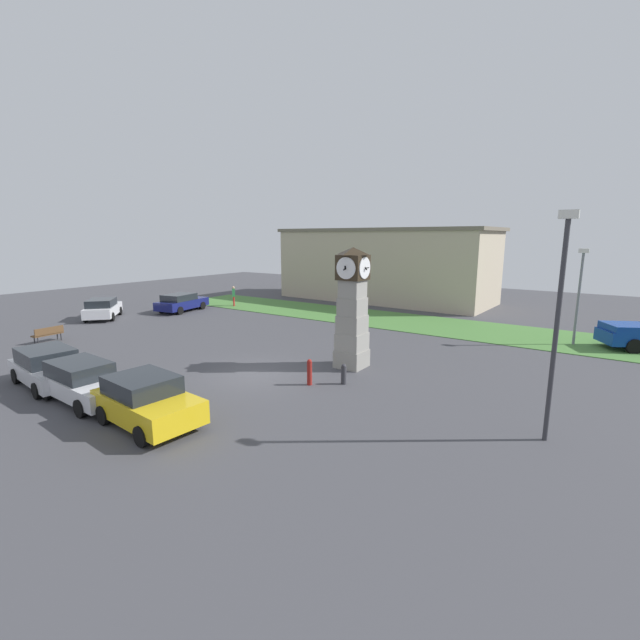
{
  "coord_description": "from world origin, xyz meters",
  "views": [
    {
      "loc": [
        12.77,
        -13.45,
        6.05
      ],
      "look_at": [
        1.19,
        3.36,
        2.06
      ],
      "focal_mm": 24.0,
      "sensor_mm": 36.0,
      "label": 1
    }
  ],
  "objects_px": {
    "car_far_lot": "(181,302)",
    "street_lamp_near_road": "(558,314)",
    "car_by_building": "(147,401)",
    "bollard_mid_row": "(310,372)",
    "car_navy_sedan": "(49,367)",
    "bollard_near_tower": "(344,374)",
    "clock_tower": "(352,310)",
    "car_near_tower": "(84,381)",
    "pedestrian_near_bench": "(234,295)",
    "street_lamp_far_side": "(579,289)",
    "car_silver_hatch": "(103,308)",
    "bench": "(48,333)"
  },
  "relations": [
    {
      "from": "bollard_near_tower",
      "to": "car_navy_sedan",
      "type": "height_order",
      "value": "car_navy_sedan"
    },
    {
      "from": "bollard_mid_row",
      "to": "bench",
      "type": "distance_m",
      "value": 17.08
    },
    {
      "from": "street_lamp_near_road",
      "to": "car_near_tower",
      "type": "bearing_deg",
      "value": -156.91
    },
    {
      "from": "car_far_lot",
      "to": "car_silver_hatch",
      "type": "bearing_deg",
      "value": -112.0
    },
    {
      "from": "bollard_mid_row",
      "to": "car_near_tower",
      "type": "height_order",
      "value": "car_near_tower"
    },
    {
      "from": "street_lamp_far_side",
      "to": "car_near_tower",
      "type": "bearing_deg",
      "value": -125.52
    },
    {
      "from": "car_by_building",
      "to": "bollard_near_tower",
      "type": "bearing_deg",
      "value": 64.99
    },
    {
      "from": "car_navy_sedan",
      "to": "street_lamp_near_road",
      "type": "height_order",
      "value": "street_lamp_near_road"
    },
    {
      "from": "bollard_near_tower",
      "to": "car_near_tower",
      "type": "bearing_deg",
      "value": -134.85
    },
    {
      "from": "bollard_mid_row",
      "to": "car_silver_hatch",
      "type": "height_order",
      "value": "car_silver_hatch"
    },
    {
      "from": "clock_tower",
      "to": "car_far_lot",
      "type": "relative_size",
      "value": 1.17
    },
    {
      "from": "bollard_near_tower",
      "to": "street_lamp_far_side",
      "type": "distance_m",
      "value": 15.21
    },
    {
      "from": "clock_tower",
      "to": "car_navy_sedan",
      "type": "relative_size",
      "value": 1.25
    },
    {
      "from": "car_far_lot",
      "to": "street_lamp_near_road",
      "type": "height_order",
      "value": "street_lamp_near_road"
    },
    {
      "from": "car_navy_sedan",
      "to": "car_near_tower",
      "type": "bearing_deg",
      "value": -2.05
    },
    {
      "from": "clock_tower",
      "to": "street_lamp_far_side",
      "type": "xyz_separation_m",
      "value": [
        8.28,
        10.77,
        0.45
      ]
    },
    {
      "from": "bollard_near_tower",
      "to": "car_by_building",
      "type": "distance_m",
      "value": 7.69
    },
    {
      "from": "car_navy_sedan",
      "to": "car_silver_hatch",
      "type": "distance_m",
      "value": 15.45
    },
    {
      "from": "car_navy_sedan",
      "to": "car_near_tower",
      "type": "xyz_separation_m",
      "value": [
        2.99,
        -0.11,
        -0.01
      ]
    },
    {
      "from": "car_navy_sedan",
      "to": "pedestrian_near_bench",
      "type": "bearing_deg",
      "value": 114.53
    },
    {
      "from": "car_navy_sedan",
      "to": "car_far_lot",
      "type": "distance_m",
      "value": 17.81
    },
    {
      "from": "bollard_near_tower",
      "to": "car_silver_hatch",
      "type": "height_order",
      "value": "car_silver_hatch"
    },
    {
      "from": "street_lamp_far_side",
      "to": "car_far_lot",
      "type": "bearing_deg",
      "value": -168.84
    },
    {
      "from": "bollard_near_tower",
      "to": "street_lamp_far_side",
      "type": "relative_size",
      "value": 0.16
    },
    {
      "from": "bollard_mid_row",
      "to": "car_navy_sedan",
      "type": "relative_size",
      "value": 0.25
    },
    {
      "from": "car_near_tower",
      "to": "car_far_lot",
      "type": "xyz_separation_m",
      "value": [
        -13.26,
        14.67,
        0.0
      ]
    },
    {
      "from": "car_silver_hatch",
      "to": "car_near_tower",
      "type": "bearing_deg",
      "value": -30.91
    },
    {
      "from": "bollard_mid_row",
      "to": "car_silver_hatch",
      "type": "distance_m",
      "value": 21.59
    },
    {
      "from": "car_navy_sedan",
      "to": "pedestrian_near_bench",
      "type": "xyz_separation_m",
      "value": [
        -8.6,
        18.84,
        0.26
      ]
    },
    {
      "from": "bollard_mid_row",
      "to": "street_lamp_far_side",
      "type": "bearing_deg",
      "value": 58.79
    },
    {
      "from": "car_near_tower",
      "to": "street_lamp_near_road",
      "type": "height_order",
      "value": "street_lamp_near_road"
    },
    {
      "from": "car_far_lot",
      "to": "street_lamp_near_road",
      "type": "xyz_separation_m",
      "value": [
        27.93,
        -8.41,
        3.13
      ]
    },
    {
      "from": "car_far_lot",
      "to": "pedestrian_near_bench",
      "type": "bearing_deg",
      "value": 68.78
    },
    {
      "from": "car_silver_hatch",
      "to": "car_far_lot",
      "type": "bearing_deg",
      "value": 68.0
    },
    {
      "from": "pedestrian_near_bench",
      "to": "street_lamp_far_side",
      "type": "distance_m",
      "value": 26.07
    },
    {
      "from": "bollard_mid_row",
      "to": "car_by_building",
      "type": "xyz_separation_m",
      "value": [
        -2.13,
        -6.08,
        0.25
      ]
    },
    {
      "from": "bollard_mid_row",
      "to": "street_lamp_near_road",
      "type": "relative_size",
      "value": 0.16
    },
    {
      "from": "car_navy_sedan",
      "to": "street_lamp_near_road",
      "type": "xyz_separation_m",
      "value": [
        17.67,
        6.15,
        3.12
      ]
    },
    {
      "from": "clock_tower",
      "to": "car_by_building",
      "type": "bearing_deg",
      "value": -103.9
    },
    {
      "from": "car_navy_sedan",
      "to": "car_by_building",
      "type": "bearing_deg",
      "value": 0.02
    },
    {
      "from": "bollard_mid_row",
      "to": "car_by_building",
      "type": "height_order",
      "value": "car_by_building"
    },
    {
      "from": "clock_tower",
      "to": "car_far_lot",
      "type": "distance_m",
      "value": 20.15
    },
    {
      "from": "bollard_mid_row",
      "to": "car_near_tower",
      "type": "relative_size",
      "value": 0.25
    },
    {
      "from": "pedestrian_near_bench",
      "to": "bollard_mid_row",
      "type": "bearing_deg",
      "value": -36.08
    },
    {
      "from": "bollard_near_tower",
      "to": "bollard_mid_row",
      "type": "distance_m",
      "value": 1.43
    },
    {
      "from": "car_silver_hatch",
      "to": "bench",
      "type": "relative_size",
      "value": 2.7
    },
    {
      "from": "bollard_mid_row",
      "to": "clock_tower",
      "type": "bearing_deg",
      "value": 87.17
    },
    {
      "from": "car_navy_sedan",
      "to": "street_lamp_far_side",
      "type": "bearing_deg",
      "value": 49.07
    },
    {
      "from": "car_by_building",
      "to": "street_lamp_near_road",
      "type": "relative_size",
      "value": 0.59
    },
    {
      "from": "bollard_mid_row",
      "to": "street_lamp_near_road",
      "type": "height_order",
      "value": "street_lamp_near_road"
    }
  ]
}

